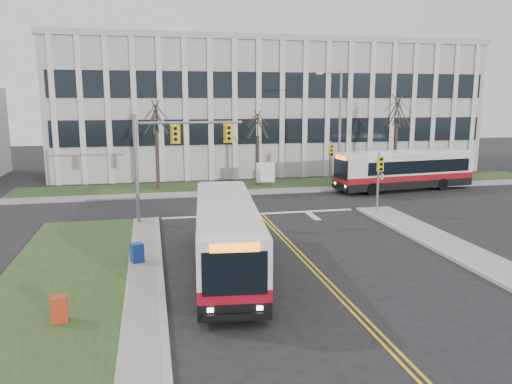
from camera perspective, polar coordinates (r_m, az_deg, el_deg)
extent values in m
plane|color=black|center=(23.22, 4.88, -7.00)|extent=(120.00, 120.00, 0.00)
cube|color=#2C411C|center=(17.94, -22.84, -13.06)|extent=(5.00, 26.00, 0.12)
cube|color=#9E9B93|center=(17.59, -12.96, -12.90)|extent=(1.20, 26.00, 0.14)
cube|color=#9E9B93|center=(38.76, 5.47, 0.24)|extent=(44.00, 1.60, 0.14)
cube|color=#2C411C|center=(41.40, 4.31, 0.90)|extent=(44.00, 5.00, 0.12)
cube|color=#BBB6AD|center=(52.45, 0.68, 9.49)|extent=(40.00, 16.00, 12.00)
cylinder|color=slate|center=(28.64, -13.49, 2.46)|extent=(0.22, 0.22, 6.20)
cylinder|color=slate|center=(28.48, -7.62, 7.87)|extent=(6.00, 0.16, 0.16)
cube|color=yellow|center=(28.31, -9.19, 6.60)|extent=(0.34, 0.24, 0.92)
cube|color=yellow|center=(28.62, -3.14, 6.76)|extent=(0.34, 0.24, 0.92)
cylinder|color=slate|center=(31.73, 13.76, 1.03)|extent=(0.14, 0.14, 3.80)
cube|color=yellow|center=(31.38, 14.02, 3.13)|extent=(0.34, 0.24, 0.92)
cylinder|color=slate|center=(39.47, 8.44, 3.04)|extent=(0.14, 0.14, 3.80)
cube|color=yellow|center=(39.15, 8.58, 4.75)|extent=(0.34, 0.24, 0.92)
cylinder|color=slate|center=(40.22, 9.54, 7.02)|extent=(0.20, 0.20, 9.20)
cylinder|color=slate|center=(39.88, 8.50, 13.35)|extent=(1.80, 0.14, 0.14)
cube|color=slate|center=(39.58, 7.24, 13.33)|extent=(0.50, 0.25, 0.18)
cylinder|color=slate|center=(40.10, 0.26, 1.25)|extent=(0.08, 0.08, 1.00)
cylinder|color=slate|center=(40.37, 1.93, 1.31)|extent=(0.08, 0.08, 1.00)
cube|color=white|center=(40.12, 1.10, 2.27)|extent=(1.50, 0.12, 1.60)
cylinder|color=#42352B|center=(39.45, -11.20, 3.55)|extent=(0.28, 0.28, 4.62)
cylinder|color=#42352B|center=(40.58, 0.19, 3.57)|extent=(0.28, 0.28, 4.09)
cylinder|color=#42352B|center=(44.44, 15.60, 4.35)|extent=(0.28, 0.28, 4.95)
cube|color=#163A9C|center=(22.05, -13.43, -6.93)|extent=(0.62, 0.59, 0.95)
cube|color=#AD2F16|center=(17.20, -21.60, -12.50)|extent=(0.56, 0.51, 0.95)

